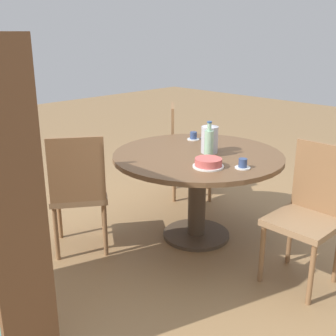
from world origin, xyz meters
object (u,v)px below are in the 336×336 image
(chair_a, at_px, (309,212))
(chair_b, at_px, (185,149))
(chair_c, at_px, (79,190))
(coffee_pot, at_px, (210,139))
(cup_b, at_px, (193,136))
(cup_c, at_px, (207,135))
(cup_a, at_px, (243,164))
(water_bottle, at_px, (209,143))
(cake_main, at_px, (208,163))

(chair_a, relative_size, chair_b, 1.00)
(chair_c, height_order, coffee_pot, coffee_pot)
(chair_b, relative_size, cup_b, 8.54)
(cup_b, bearing_deg, chair_a, 168.33)
(chair_c, height_order, cup_c, chair_c)
(chair_c, distance_m, cup_a, 1.23)
(coffee_pot, relative_size, cup_a, 2.27)
(water_bottle, bearing_deg, cake_main, 129.13)
(cake_main, xyz_separation_m, cup_b, (0.60, -0.52, -0.00))
(water_bottle, distance_m, cup_c, 0.59)
(cake_main, bearing_deg, chair_a, -158.53)
(chair_c, xyz_separation_m, cup_a, (-0.95, -0.75, 0.25))
(coffee_pot, relative_size, cup_c, 2.27)
(chair_b, xyz_separation_m, chair_c, (-0.22, 1.43, 0.00))
(water_bottle, xyz_separation_m, cup_a, (-0.35, 0.04, -0.08))
(coffee_pot, xyz_separation_m, cup_b, (0.36, -0.22, -0.09))
(coffee_pot, relative_size, cake_main, 1.12)
(water_bottle, distance_m, cake_main, 0.27)
(cup_b, bearing_deg, cake_main, 139.11)
(cup_c, bearing_deg, cake_main, 130.64)
(cup_a, bearing_deg, chair_b, -30.25)
(cup_a, distance_m, cup_c, 0.88)
(coffee_pot, bearing_deg, cake_main, 128.43)
(chair_c, relative_size, coffee_pot, 3.77)
(chair_c, distance_m, water_bottle, 1.05)
(cake_main, relative_size, cup_a, 2.02)
(chair_a, bearing_deg, chair_b, 161.81)
(cup_a, bearing_deg, chair_a, -167.21)
(water_bottle, bearing_deg, cup_c, -48.71)
(cake_main, bearing_deg, chair_b, -40.35)
(chair_b, bearing_deg, cake_main, -174.75)
(cup_c, bearing_deg, cup_b, 63.48)
(chair_c, bearing_deg, chair_a, 155.92)
(chair_a, height_order, cup_a, chair_a)
(cup_b, bearing_deg, chair_c, 81.84)
(coffee_pot, height_order, water_bottle, water_bottle)
(coffee_pot, xyz_separation_m, cup_a, (-0.43, 0.15, -0.09))
(water_bottle, relative_size, cup_c, 2.51)
(chair_a, relative_size, chair_c, 1.00)
(chair_a, distance_m, cup_b, 1.31)
(coffee_pot, height_order, cup_c, coffee_pot)
(chair_b, height_order, water_bottle, water_bottle)
(cup_a, xyz_separation_m, cup_c, (0.73, -0.48, 0.00))
(chair_b, bearing_deg, chair_c, 144.42)
(chair_a, bearing_deg, cup_c, 163.85)
(chair_a, height_order, chair_c, same)
(cup_b, height_order, cup_c, same)
(cup_a, xyz_separation_m, cup_b, (0.79, -0.37, 0.00))
(cake_main, distance_m, cup_a, 0.24)
(cup_a, bearing_deg, cake_main, 39.09)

